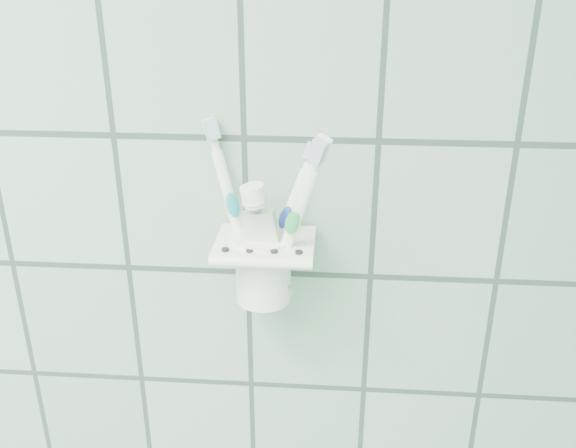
# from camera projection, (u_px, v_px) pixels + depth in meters

# --- Properties ---
(holder_bracket) EXTENTS (0.11, 0.10, 0.03)m
(holder_bracket) POSITION_uv_depth(u_px,v_px,m) (265.00, 246.00, 0.73)
(holder_bracket) COLOR white
(holder_bracket) RESTS_ON wall_back
(cup) EXTENTS (0.07, 0.07, 0.08)m
(cup) POSITION_uv_depth(u_px,v_px,m) (263.00, 265.00, 0.74)
(cup) COLOR white
(cup) RESTS_ON holder_bracket
(toothbrush_pink) EXTENTS (0.06, 0.04, 0.21)m
(toothbrush_pink) POSITION_uv_depth(u_px,v_px,m) (252.00, 209.00, 0.72)
(toothbrush_pink) COLOR white
(toothbrush_pink) RESTS_ON cup
(toothbrush_blue) EXTENTS (0.07, 0.06, 0.18)m
(toothbrush_blue) POSITION_uv_depth(u_px,v_px,m) (255.00, 220.00, 0.72)
(toothbrush_blue) COLOR white
(toothbrush_blue) RESTS_ON cup
(toothbrush_orange) EXTENTS (0.07, 0.07, 0.22)m
(toothbrush_orange) POSITION_uv_depth(u_px,v_px,m) (268.00, 203.00, 0.71)
(toothbrush_orange) COLOR white
(toothbrush_orange) RESTS_ON cup
(toothpaste_tube) EXTENTS (0.06, 0.04, 0.15)m
(toothpaste_tube) POSITION_uv_depth(u_px,v_px,m) (276.00, 232.00, 0.72)
(toothpaste_tube) COLOR silver
(toothpaste_tube) RESTS_ON cup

